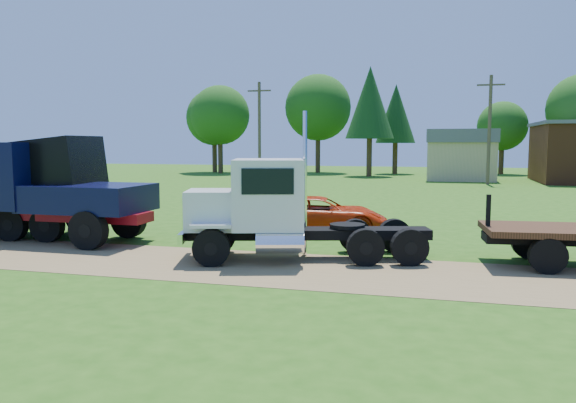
% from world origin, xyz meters
% --- Properties ---
extents(ground, '(140.00, 140.00, 0.00)m').
position_xyz_m(ground, '(0.00, 0.00, 0.00)').
color(ground, '#275612').
rests_on(ground, ground).
extents(dirt_track, '(120.00, 4.20, 0.01)m').
position_xyz_m(dirt_track, '(0.00, 0.00, 0.01)').
color(dirt_track, olive).
rests_on(dirt_track, ground).
extents(white_semi_tractor, '(7.39, 4.15, 4.37)m').
position_xyz_m(white_semi_tractor, '(-2.66, 1.15, 1.49)').
color(white_semi_tractor, black).
rests_on(white_semi_tractor, ground).
extents(navy_truck, '(8.03, 2.85, 3.44)m').
position_xyz_m(navy_truck, '(-11.81, 2.23, 1.76)').
color(navy_truck, maroon).
rests_on(navy_truck, ground).
extents(orange_pickup, '(5.38, 3.30, 1.39)m').
position_xyz_m(orange_pickup, '(-2.24, 6.35, 0.70)').
color(orange_pickup, red).
rests_on(orange_pickup, ground).
extents(spectator_b, '(0.92, 0.79, 1.62)m').
position_xyz_m(spectator_b, '(-3.74, 5.09, 0.81)').
color(spectator_b, '#999999').
rests_on(spectator_b, ground).
extents(tan_shed, '(6.20, 5.40, 4.70)m').
position_xyz_m(tan_shed, '(4.00, 40.00, 2.42)').
color(tan_shed, tan).
rests_on(tan_shed, ground).
extents(utility_poles, '(42.20, 0.28, 9.00)m').
position_xyz_m(utility_poles, '(6.00, 35.00, 4.71)').
color(utility_poles, '#4C392B').
rests_on(utility_poles, ground).
extents(tree_row, '(57.62, 16.32, 11.50)m').
position_xyz_m(tree_row, '(1.22, 48.95, 6.92)').
color(tree_row, '#382117').
rests_on(tree_row, ground).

